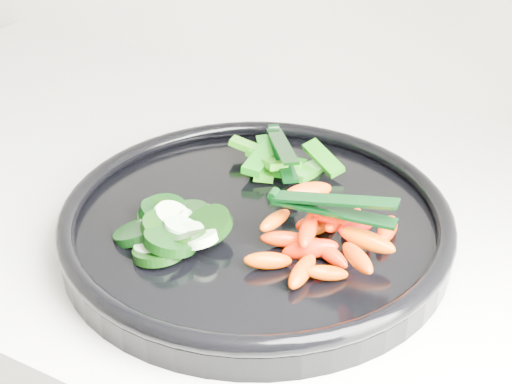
% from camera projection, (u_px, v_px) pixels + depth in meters
% --- Properties ---
extents(veggie_tray, '(0.45, 0.45, 0.04)m').
position_uv_depth(veggie_tray, '(256.00, 223.00, 0.68)').
color(veggie_tray, black).
rests_on(veggie_tray, counter).
extents(cucumber_pile, '(0.12, 0.12, 0.04)m').
position_uv_depth(cucumber_pile, '(171.00, 225.00, 0.66)').
color(cucumber_pile, black).
rests_on(cucumber_pile, veggie_tray).
extents(carrot_pile, '(0.13, 0.14, 0.05)m').
position_uv_depth(carrot_pile, '(325.00, 234.00, 0.63)').
color(carrot_pile, '#F23300').
rests_on(carrot_pile, veggie_tray).
extents(pepper_pile, '(0.13, 0.10, 0.04)m').
position_uv_depth(pepper_pile, '(277.00, 161.00, 0.76)').
color(pepper_pile, '#0A710B').
rests_on(pepper_pile, veggie_tray).
extents(tong_carrot, '(0.11, 0.03, 0.02)m').
position_uv_depth(tong_carrot, '(330.00, 205.00, 0.61)').
color(tong_carrot, black).
rests_on(tong_carrot, carrot_pile).
extents(tong_pepper, '(0.08, 0.10, 0.02)m').
position_uv_depth(tong_pepper, '(281.00, 149.00, 0.75)').
color(tong_pepper, black).
rests_on(tong_pepper, pepper_pile).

